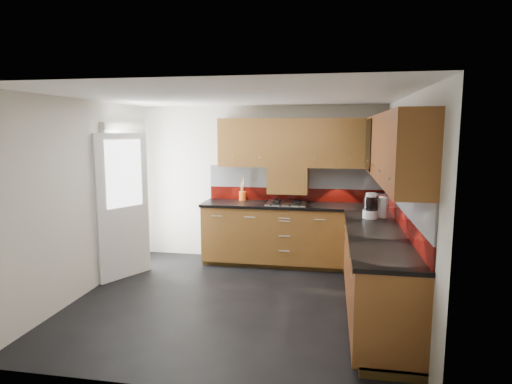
% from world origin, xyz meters
% --- Properties ---
extents(room, '(4.00, 3.80, 2.64)m').
position_xyz_m(room, '(0.00, 0.00, 1.50)').
color(room, black).
extents(base_cabinets, '(2.70, 3.20, 0.95)m').
position_xyz_m(base_cabinets, '(1.07, 0.72, 0.44)').
color(base_cabinets, brown).
rests_on(base_cabinets, room).
extents(countertop, '(2.72, 3.22, 0.04)m').
position_xyz_m(countertop, '(1.05, 0.70, 0.92)').
color(countertop, black).
rests_on(countertop, base_cabinets).
extents(backsplash, '(2.70, 3.20, 0.54)m').
position_xyz_m(backsplash, '(1.28, 0.93, 1.21)').
color(backsplash, '#6B0E09').
rests_on(backsplash, countertop).
extents(upper_cabinets, '(2.50, 3.20, 0.72)m').
position_xyz_m(upper_cabinets, '(1.23, 0.78, 1.84)').
color(upper_cabinets, brown).
rests_on(upper_cabinets, room).
extents(extractor_hood, '(0.60, 0.33, 0.40)m').
position_xyz_m(extractor_hood, '(0.45, 1.64, 1.28)').
color(extractor_hood, brown).
rests_on(extractor_hood, room).
extents(glass_cabinet, '(0.32, 0.80, 0.66)m').
position_xyz_m(glass_cabinet, '(1.71, 1.07, 1.87)').
color(glass_cabinet, black).
rests_on(glass_cabinet, room).
extents(back_door, '(0.42, 1.19, 2.04)m').
position_xyz_m(back_door, '(-1.78, 0.75, 1.03)').
color(back_door, white).
rests_on(back_door, room).
extents(gas_hob, '(0.59, 0.52, 0.05)m').
position_xyz_m(gas_hob, '(0.45, 1.47, 0.96)').
color(gas_hob, silver).
rests_on(gas_hob, countertop).
extents(utensil_pot, '(0.11, 0.11, 0.40)m').
position_xyz_m(utensil_pot, '(-0.26, 1.69, 1.03)').
color(utensil_pot, '#C44F12').
rests_on(utensil_pot, countertop).
extents(toaster, '(0.27, 0.17, 0.19)m').
position_xyz_m(toaster, '(1.75, 1.56, 1.03)').
color(toaster, silver).
rests_on(toaster, countertop).
extents(food_processor, '(0.19, 0.19, 0.32)m').
position_xyz_m(food_processor, '(1.58, 0.62, 1.08)').
color(food_processor, white).
rests_on(food_processor, countertop).
extents(paper_towel, '(0.14, 0.14, 0.26)m').
position_xyz_m(paper_towel, '(1.73, 0.69, 1.07)').
color(paper_towel, white).
rests_on(paper_towel, countertop).
extents(orange_cloth, '(0.19, 0.18, 0.02)m').
position_xyz_m(orange_cloth, '(1.61, 0.99, 0.95)').
color(orange_cloth, orange).
rests_on(orange_cloth, countertop).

